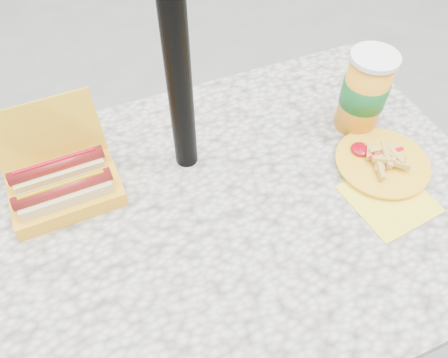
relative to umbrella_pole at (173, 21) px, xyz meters
name	(u,v)px	position (x,y,z in m)	size (l,w,h in m)	color
ground	(217,336)	(0.00, -0.16, -1.10)	(60.00, 60.00, 0.00)	slate
picnic_table	(214,239)	(0.00, -0.16, -0.46)	(1.20, 0.80, 0.75)	beige
umbrella_pole	(173,21)	(0.00, 0.00, 0.00)	(0.05, 0.05, 2.20)	black
hotdog_box	(63,183)	(-0.27, 0.00, -0.31)	(0.23, 0.20, 0.18)	gold
fries_plate	(382,164)	(0.40, -0.19, -0.34)	(0.24, 0.28, 0.04)	yellow
soda_cup	(364,92)	(0.42, -0.05, -0.25)	(0.11, 0.11, 0.20)	#FFA01E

